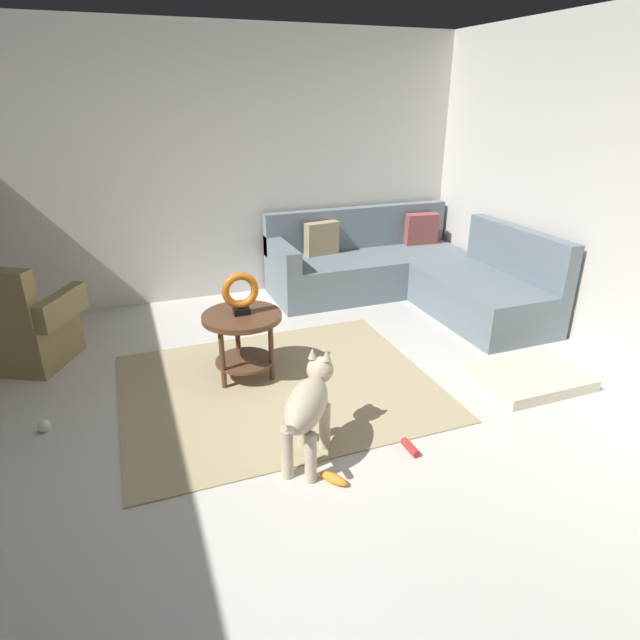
{
  "coord_description": "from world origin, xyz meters",
  "views": [
    {
      "loc": [
        -0.8,
        -2.7,
        2.06
      ],
      "look_at": [
        0.45,
        0.6,
        0.55
      ],
      "focal_mm": 29.8,
      "sensor_mm": 36.0,
      "label": 1
    }
  ],
  "objects_px": {
    "side_table": "(243,329)",
    "sectional_couch": "(407,274)",
    "armchair": "(22,329)",
    "dog_toy_ball": "(44,426)",
    "dog_toy_bone": "(333,478)",
    "dog": "(308,405)",
    "torus_sculpture": "(240,293)",
    "dog_bed_mat": "(529,377)",
    "dog_toy_rope": "(410,448)"
  },
  "relations": [
    {
      "from": "side_table",
      "to": "sectional_couch",
      "type": "bearing_deg",
      "value": 28.14
    },
    {
      "from": "armchair",
      "to": "dog_toy_ball",
      "type": "bearing_deg",
      "value": -52.17
    },
    {
      "from": "sectional_couch",
      "to": "dog_toy_bone",
      "type": "height_order",
      "value": "sectional_couch"
    },
    {
      "from": "armchair",
      "to": "dog_toy_ball",
      "type": "relative_size",
      "value": 11.91
    },
    {
      "from": "armchair",
      "to": "dog_toy_bone",
      "type": "distance_m",
      "value": 2.88
    },
    {
      "from": "side_table",
      "to": "dog",
      "type": "xyz_separation_m",
      "value": [
        0.13,
        -1.12,
        -0.04
      ]
    },
    {
      "from": "armchair",
      "to": "torus_sculpture",
      "type": "relative_size",
      "value": 3.02
    },
    {
      "from": "sectional_couch",
      "to": "dog_toy_ball",
      "type": "distance_m",
      "value": 3.7
    },
    {
      "from": "torus_sculpture",
      "to": "dog_bed_mat",
      "type": "xyz_separation_m",
      "value": [
        2.03,
        -0.85,
        -0.67
      ]
    },
    {
      "from": "torus_sculpture",
      "to": "side_table",
      "type": "bearing_deg",
      "value": 93.58
    },
    {
      "from": "dog",
      "to": "dog_toy_bone",
      "type": "relative_size",
      "value": 3.98
    },
    {
      "from": "dog",
      "to": "dog_toy_bone",
      "type": "distance_m",
      "value": 0.44
    },
    {
      "from": "dog_toy_ball",
      "to": "dog_bed_mat",
      "type": "bearing_deg",
      "value": -10.12
    },
    {
      "from": "torus_sculpture",
      "to": "dog_toy_ball",
      "type": "distance_m",
      "value": 1.58
    },
    {
      "from": "dog_toy_ball",
      "to": "armchair",
      "type": "bearing_deg",
      "value": 100.6
    },
    {
      "from": "dog_toy_ball",
      "to": "dog_toy_bone",
      "type": "xyz_separation_m",
      "value": [
        1.6,
        -1.14,
        -0.01
      ]
    },
    {
      "from": "armchair",
      "to": "side_table",
      "type": "height_order",
      "value": "armchair"
    },
    {
      "from": "dog_toy_rope",
      "to": "dog_toy_bone",
      "type": "distance_m",
      "value": 0.57
    },
    {
      "from": "sectional_couch",
      "to": "dog_toy_rope",
      "type": "distance_m",
      "value": 2.71
    },
    {
      "from": "torus_sculpture",
      "to": "dog_bed_mat",
      "type": "relative_size",
      "value": 0.41
    },
    {
      "from": "dog_bed_mat",
      "to": "dog",
      "type": "bearing_deg",
      "value": -172.12
    },
    {
      "from": "side_table",
      "to": "dog_toy_bone",
      "type": "height_order",
      "value": "side_table"
    },
    {
      "from": "armchair",
      "to": "sectional_couch",
      "type": "bearing_deg",
      "value": 31.02
    },
    {
      "from": "dog_bed_mat",
      "to": "dog_toy_ball",
      "type": "height_order",
      "value": "dog_bed_mat"
    },
    {
      "from": "sectional_couch",
      "to": "dog_toy_rope",
      "type": "relative_size",
      "value": 14.37
    },
    {
      "from": "torus_sculpture",
      "to": "sectional_couch",
      "type": "bearing_deg",
      "value": 28.14
    },
    {
      "from": "torus_sculpture",
      "to": "dog_toy_ball",
      "type": "relative_size",
      "value": 3.94
    },
    {
      "from": "sectional_couch",
      "to": "dog_toy_bone",
      "type": "xyz_separation_m",
      "value": [
        -1.85,
        -2.47,
        -0.26
      ]
    },
    {
      "from": "sectional_couch",
      "to": "dog_toy_rope",
      "type": "height_order",
      "value": "sectional_couch"
    },
    {
      "from": "sectional_couch",
      "to": "torus_sculpture",
      "type": "bearing_deg",
      "value": -151.86
    },
    {
      "from": "sectional_couch",
      "to": "dog_toy_ball",
      "type": "height_order",
      "value": "sectional_couch"
    },
    {
      "from": "armchair",
      "to": "dog_bed_mat",
      "type": "distance_m",
      "value": 4.03
    },
    {
      "from": "sectional_couch",
      "to": "dog_toy_bone",
      "type": "distance_m",
      "value": 3.1
    },
    {
      "from": "dog_bed_mat",
      "to": "dog_toy_bone",
      "type": "relative_size",
      "value": 4.44
    },
    {
      "from": "sectional_couch",
      "to": "dog_bed_mat",
      "type": "bearing_deg",
      "value": -90.16
    },
    {
      "from": "dog_bed_mat",
      "to": "dog_toy_ball",
      "type": "relative_size",
      "value": 9.66
    },
    {
      "from": "armchair",
      "to": "dog_toy_rope",
      "type": "relative_size",
      "value": 6.3
    },
    {
      "from": "dog_bed_mat",
      "to": "dog_toy_bone",
      "type": "bearing_deg",
      "value": -163.98
    },
    {
      "from": "armchair",
      "to": "dog_toy_rope",
      "type": "xyz_separation_m",
      "value": [
        2.36,
        -2.13,
        -0.3
      ]
    },
    {
      "from": "dog_bed_mat",
      "to": "dog",
      "type": "relative_size",
      "value": 1.12
    },
    {
      "from": "torus_sculpture",
      "to": "armchair",
      "type": "bearing_deg",
      "value": 152.31
    },
    {
      "from": "sectional_couch",
      "to": "torus_sculpture",
      "type": "height_order",
      "value": "sectional_couch"
    },
    {
      "from": "dog_toy_bone",
      "to": "armchair",
      "type": "bearing_deg",
      "value": 128.88
    },
    {
      "from": "dog",
      "to": "side_table",
      "type": "bearing_deg",
      "value": 132.7
    },
    {
      "from": "sectional_couch",
      "to": "torus_sculpture",
      "type": "relative_size",
      "value": 6.9
    },
    {
      "from": "dog_toy_rope",
      "to": "dog_toy_bone",
      "type": "bearing_deg",
      "value": -169.57
    },
    {
      "from": "sectional_couch",
      "to": "dog_toy_bone",
      "type": "relative_size",
      "value": 12.5
    },
    {
      "from": "side_table",
      "to": "torus_sculpture",
      "type": "relative_size",
      "value": 1.84
    },
    {
      "from": "armchair",
      "to": "dog_bed_mat",
      "type": "height_order",
      "value": "armchair"
    },
    {
      "from": "torus_sculpture",
      "to": "dog_toy_bone",
      "type": "relative_size",
      "value": 1.81
    }
  ]
}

